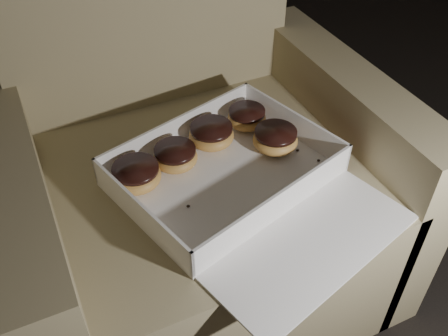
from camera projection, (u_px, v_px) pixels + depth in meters
name	position (u px, v px, depth m)	size (l,w,h in m)	color
floor	(158.00, 244.00, 1.43)	(4.50, 4.50, 0.00)	black
armchair	(194.00, 188.00, 1.20)	(0.86, 0.73, 0.90)	#867755
bakery_box	(240.00, 183.00, 1.02)	(0.54, 0.59, 0.07)	white
donut_a	(275.00, 139.00, 1.09)	(0.10, 0.10, 0.05)	#C98D46
donut_b	(211.00, 135.00, 1.10)	(0.10, 0.10, 0.05)	#C98D46
donut_c	(247.00, 117.00, 1.15)	(0.09, 0.09, 0.04)	#C98D46
donut_d	(136.00, 175.00, 1.00)	(0.10, 0.10, 0.05)	#C98D46
donut_e	(175.00, 157.00, 1.05)	(0.09, 0.09, 0.05)	#C98D46
crumb_a	(298.00, 150.00, 1.10)	(0.01, 0.01, 0.00)	black
crumb_b	(188.00, 206.00, 0.97)	(0.01, 0.01, 0.00)	black
crumb_c	(319.00, 160.00, 1.07)	(0.01, 0.01, 0.00)	black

